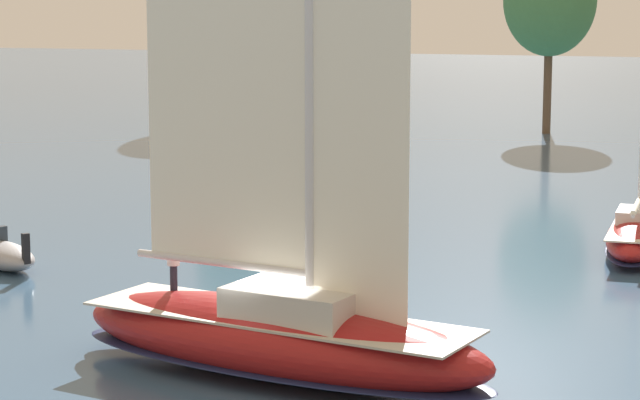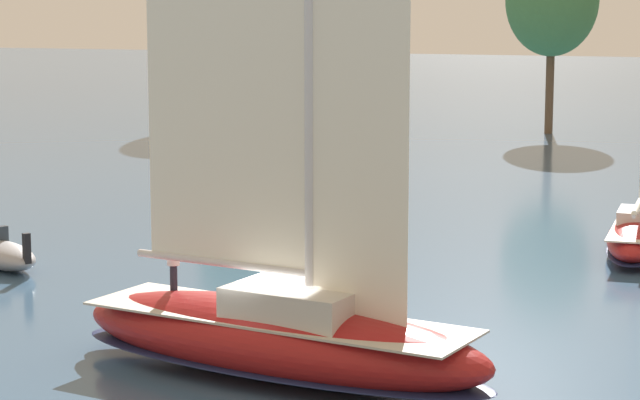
% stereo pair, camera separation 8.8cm
% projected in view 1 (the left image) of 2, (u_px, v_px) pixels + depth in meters
% --- Properties ---
extents(ground_plane, '(400.00, 400.00, 0.00)m').
position_uv_depth(ground_plane, '(278.00, 377.00, 31.59)').
color(ground_plane, '#385675').
extents(tree_shore_right, '(6.69, 6.69, 13.77)m').
position_uv_depth(tree_shore_right, '(550.00, 0.00, 89.57)').
color(tree_shore_right, brown).
rests_on(tree_shore_right, ground).
extents(sailboat_main, '(12.24, 5.17, 16.29)m').
position_uv_depth(sailboat_main, '(279.00, 329.00, 31.38)').
color(sailboat_main, maroon).
rests_on(sailboat_main, ground).
extents(sailboat_moored_mid_channel, '(2.63, 8.12, 11.03)m').
position_uv_depth(sailboat_moored_mid_channel, '(637.00, 234.00, 47.05)').
color(sailboat_moored_mid_channel, maroon).
rests_on(sailboat_moored_mid_channel, ground).
extents(motor_tender, '(4.32, 3.39, 1.56)m').
position_uv_depth(motor_tender, '(2.00, 255.00, 44.46)').
color(motor_tender, '#99999E').
rests_on(motor_tender, ground).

